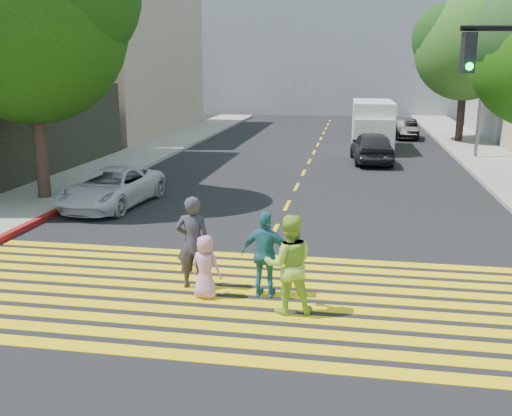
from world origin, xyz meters
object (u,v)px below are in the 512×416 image
(dark_car_near, at_px, (372,147))
(silver_car, at_px, (379,128))
(white_van, at_px, (372,127))
(tree_right_far, at_px, (468,43))
(pedestrian_child, at_px, (206,267))
(pedestrian_woman, at_px, (289,264))
(tree_left, at_px, (31,14))
(dark_car_parked, at_px, (406,129))
(pedestrian_extra, at_px, (266,254))
(white_sedan, at_px, (112,188))
(pedestrian_man, at_px, (193,243))

(dark_car_near, xyz_separation_m, silver_car, (0.67, 10.34, -0.16))
(silver_car, distance_m, white_van, 6.18)
(tree_right_far, xyz_separation_m, white_van, (-5.24, -3.83, -4.46))
(pedestrian_child, relative_size, white_van, 0.23)
(pedestrian_woman, distance_m, silver_car, 27.93)
(tree_left, height_order, dark_car_parked, tree_left)
(pedestrian_child, bearing_deg, pedestrian_extra, -151.88)
(pedestrian_woman, bearing_deg, tree_left, -52.23)
(pedestrian_woman, relative_size, white_van, 0.34)
(tree_left, xyz_separation_m, dark_car_parked, (13.35, 19.69, -5.45))
(pedestrian_child, height_order, dark_car_parked, pedestrian_child)
(tree_left, height_order, silver_car, tree_left)
(dark_car_parked, height_order, white_van, white_van)
(pedestrian_extra, relative_size, dark_car_parked, 0.48)
(pedestrian_child, distance_m, white_van, 21.59)
(white_sedan, height_order, dark_car_parked, white_sedan)
(pedestrian_extra, distance_m, dark_car_near, 16.94)
(pedestrian_child, bearing_deg, pedestrian_man, -36.95)
(tree_right_far, xyz_separation_m, white_sedan, (-13.88, -18.24, -5.09))
(dark_car_near, distance_m, silver_car, 10.36)
(white_sedan, bearing_deg, pedestrian_child, -48.82)
(pedestrian_woman, relative_size, silver_car, 0.46)
(tree_left, relative_size, dark_car_near, 2.03)
(tree_right_far, height_order, white_sedan, tree_right_far)
(silver_car, xyz_separation_m, white_van, (-0.58, -6.12, 0.64))
(silver_car, bearing_deg, dark_car_parked, 164.23)
(silver_car, bearing_deg, tree_right_far, 156.59)
(white_van, bearing_deg, pedestrian_extra, -97.96)
(pedestrian_woman, relative_size, pedestrian_child, 1.47)
(white_sedan, distance_m, silver_car, 22.51)
(pedestrian_child, distance_m, silver_car, 27.72)
(tree_left, bearing_deg, silver_car, 60.00)
(dark_car_near, bearing_deg, silver_car, -98.76)
(tree_right_far, relative_size, pedestrian_woman, 4.49)
(tree_left, height_order, pedestrian_man, tree_left)
(pedestrian_child, bearing_deg, white_van, -85.93)
(tree_right_far, relative_size, pedestrian_man, 4.35)
(dark_car_parked, distance_m, white_van, 6.03)
(pedestrian_woman, bearing_deg, pedestrian_child, -26.33)
(dark_car_near, xyz_separation_m, dark_car_parked, (2.34, 9.78, -0.16))
(dark_car_parked, bearing_deg, tree_right_far, -31.33)
(tree_right_far, xyz_separation_m, dark_car_near, (-5.34, -8.04, -4.95))
(white_sedan, relative_size, dark_car_near, 1.00)
(pedestrian_man, distance_m, silver_car, 27.33)
(pedestrian_extra, xyz_separation_m, dark_car_parked, (4.79, 26.54, -0.27))
(pedestrian_woman, xyz_separation_m, white_sedan, (-6.63, 7.26, -0.33))
(tree_left, relative_size, white_van, 1.61)
(pedestrian_extra, relative_size, silver_car, 0.42)
(dark_car_parked, bearing_deg, pedestrian_child, -103.77)
(white_sedan, bearing_deg, silver_car, 71.22)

